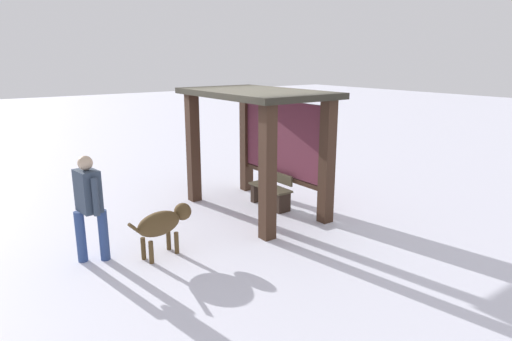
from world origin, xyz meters
name	(u,v)px	position (x,y,z in m)	size (l,w,h in m)	color
ground_plane	(255,210)	(0.00, 0.00, 0.00)	(60.00, 60.00, 0.00)	silver
bus_shelter	(261,124)	(0.00, 0.14, 1.70)	(2.99, 1.80, 2.34)	#382418
bench_left_inside	(271,191)	(0.00, 0.39, 0.32)	(1.02, 0.34, 0.70)	#463E2C
person_walking	(89,201)	(0.41, -3.25, 0.92)	(0.59, 0.44, 1.59)	#313D50
dog	(163,223)	(0.84, -2.31, 0.51)	(0.47, 1.09, 0.73)	#503C21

